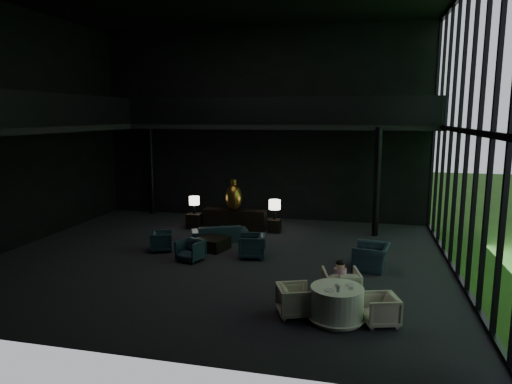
% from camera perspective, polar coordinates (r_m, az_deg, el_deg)
% --- Properties ---
extents(floor, '(14.00, 12.00, 0.02)m').
position_cam_1_polar(floor, '(14.45, -4.65, -8.28)').
color(floor, black).
rests_on(floor, ground).
extents(wall_back, '(14.00, 0.04, 8.00)m').
position_cam_1_polar(wall_back, '(19.55, 0.64, 8.33)').
color(wall_back, black).
rests_on(wall_back, ground).
extents(wall_front, '(14.00, 0.04, 8.00)m').
position_cam_1_polar(wall_front, '(8.27, -17.94, 6.22)').
color(wall_front, black).
rests_on(wall_front, ground).
extents(wall_left, '(0.04, 12.00, 8.00)m').
position_cam_1_polar(wall_left, '(17.27, -27.73, 7.09)').
color(wall_left, black).
rests_on(wall_left, ground).
extents(curtain_wall, '(0.20, 12.00, 8.00)m').
position_cam_1_polar(curtain_wall, '(13.35, 25.01, 6.89)').
color(curtain_wall, black).
rests_on(curtain_wall, ground).
extents(mezzanine_left, '(2.00, 12.00, 0.25)m').
position_cam_1_polar(mezzanine_left, '(16.63, -25.10, 7.23)').
color(mezzanine_left, black).
rests_on(mezzanine_left, wall_left).
extents(mezzanine_back, '(12.00, 2.00, 0.25)m').
position_cam_1_polar(mezzanine_back, '(18.37, 3.02, 8.24)').
color(mezzanine_back, black).
rests_on(mezzanine_back, wall_back).
extents(railing_left, '(0.06, 12.00, 1.00)m').
position_cam_1_polar(railing_left, '(16.03, -22.41, 9.51)').
color(railing_left, black).
rests_on(railing_left, mezzanine_left).
extents(railing_back, '(12.00, 0.06, 1.00)m').
position_cam_1_polar(railing_back, '(17.39, 2.45, 10.15)').
color(railing_back, black).
rests_on(railing_back, mezzanine_back).
extents(column_nw, '(0.24, 0.24, 4.00)m').
position_cam_1_polar(column_nw, '(21.08, -12.96, 2.73)').
color(column_nw, black).
rests_on(column_nw, floor).
extents(column_ne, '(0.24, 0.24, 4.00)m').
position_cam_1_polar(column_ne, '(17.25, 14.88, 1.18)').
color(column_ne, black).
rests_on(column_ne, floor).
extents(console, '(2.46, 0.56, 0.78)m').
position_cam_1_polar(console, '(17.92, -2.65, -3.43)').
color(console, black).
rests_on(console, floor).
extents(bronze_urn, '(0.65, 0.65, 1.21)m').
position_cam_1_polar(bronze_urn, '(17.61, -2.80, -0.65)').
color(bronze_urn, '#B17427').
rests_on(bronze_urn, console).
extents(side_table_left, '(0.54, 0.54, 0.59)m').
position_cam_1_polar(side_table_left, '(18.23, -7.70, -3.59)').
color(side_table_left, black).
rests_on(side_table_left, floor).
extents(table_lamp_left, '(0.40, 0.40, 0.67)m').
position_cam_1_polar(table_lamp_left, '(18.09, -7.72, -1.17)').
color(table_lamp_left, black).
rests_on(table_lamp_left, side_table_left).
extents(side_table_right, '(0.45, 0.45, 0.50)m').
position_cam_1_polar(side_table_right, '(17.49, 2.32, -4.23)').
color(side_table_right, black).
rests_on(side_table_right, floor).
extents(table_lamp_right, '(0.45, 0.45, 0.75)m').
position_cam_1_polar(table_lamp_right, '(17.34, 2.35, -1.69)').
color(table_lamp_right, black).
rests_on(table_lamp_right, side_table_right).
extents(sofa, '(1.94, 1.27, 0.74)m').
position_cam_1_polar(sofa, '(16.34, -4.58, -4.82)').
color(sofa, '#212E3D').
rests_on(sofa, floor).
extents(lounge_armchair_west, '(0.81, 0.83, 0.66)m').
position_cam_1_polar(lounge_armchair_west, '(15.41, -11.75, -6.02)').
color(lounge_armchair_west, black).
rests_on(lounge_armchair_west, floor).
extents(lounge_armchair_east, '(0.91, 0.95, 0.86)m').
position_cam_1_polar(lounge_armchair_east, '(14.37, -0.51, -6.54)').
color(lounge_armchair_east, '#192B2F').
rests_on(lounge_armchair_east, floor).
extents(lounge_armchair_south, '(0.80, 0.77, 0.67)m').
position_cam_1_polar(lounge_armchair_south, '(14.22, -8.19, -7.22)').
color(lounge_armchair_south, black).
rests_on(lounge_armchair_south, floor).
extents(window_armchair, '(0.91, 1.24, 0.99)m').
position_cam_1_polar(window_armchair, '(13.74, 14.24, -7.31)').
color(window_armchair, black).
rests_on(window_armchair, floor).
extents(coffee_table, '(1.13, 1.13, 0.41)m').
position_cam_1_polar(coffee_table, '(15.32, -5.46, -6.44)').
color(coffee_table, black).
rests_on(coffee_table, floor).
extents(dining_table, '(1.30, 1.30, 0.75)m').
position_cam_1_polar(dining_table, '(10.37, 10.05, -13.81)').
color(dining_table, white).
rests_on(dining_table, floor).
extents(dining_chair_north, '(1.11, 1.07, 0.96)m').
position_cam_1_polar(dining_chair_north, '(11.29, 10.60, -11.01)').
color(dining_chair_north, '#B0AB9C').
rests_on(dining_chair_north, floor).
extents(dining_chair_east, '(0.76, 0.78, 0.66)m').
position_cam_1_polar(dining_chair_east, '(10.38, 15.27, -13.99)').
color(dining_chair_east, beige).
rests_on(dining_chair_east, floor).
extents(dining_chair_west, '(0.91, 0.94, 0.76)m').
position_cam_1_polar(dining_chair_west, '(10.46, 4.89, -13.18)').
color(dining_chair_west, '#AFA99A').
rests_on(dining_chair_west, floor).
extents(child, '(0.30, 0.30, 0.64)m').
position_cam_1_polar(child, '(11.02, 10.47, -9.93)').
color(child, '#DCA9C8').
rests_on(child, dining_chair_north).
extents(plate_a, '(0.23, 0.23, 0.01)m').
position_cam_1_polar(plate_a, '(10.01, 9.16, -12.01)').
color(plate_a, white).
rests_on(plate_a, dining_table).
extents(plate_b, '(0.26, 0.26, 0.01)m').
position_cam_1_polar(plate_b, '(10.38, 11.59, -11.28)').
color(plate_b, white).
rests_on(plate_b, dining_table).
extents(saucer, '(0.16, 0.16, 0.01)m').
position_cam_1_polar(saucer, '(10.18, 11.83, -11.72)').
color(saucer, white).
rests_on(saucer, dining_table).
extents(coffee_cup, '(0.08, 0.08, 0.05)m').
position_cam_1_polar(coffee_cup, '(10.17, 11.99, -11.56)').
color(coffee_cup, white).
rests_on(coffee_cup, saucer).
extents(cereal_bowl, '(0.14, 0.14, 0.07)m').
position_cam_1_polar(cereal_bowl, '(10.25, 10.26, -11.34)').
color(cereal_bowl, white).
rests_on(cereal_bowl, dining_table).
extents(cream_pot, '(0.07, 0.07, 0.08)m').
position_cam_1_polar(cream_pot, '(9.96, 10.23, -11.95)').
color(cream_pot, '#99999E').
rests_on(cream_pot, dining_table).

